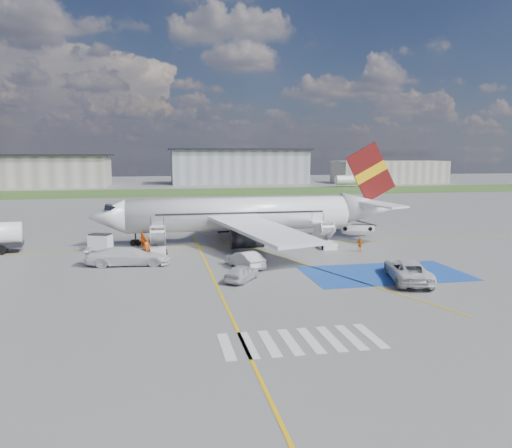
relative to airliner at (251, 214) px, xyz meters
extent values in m
plane|color=#60605E|center=(-1.51, -14.00, -3.39)|extent=(400.00, 400.00, 0.00)
cube|color=#2D4C1E|center=(-1.51, 81.00, -3.39)|extent=(400.00, 30.00, 0.01)
cube|color=gold|center=(-1.51, -2.00, -3.39)|extent=(120.00, 0.20, 0.01)
cube|color=gold|center=(-6.51, -24.00, -3.39)|extent=(0.20, 60.00, 0.01)
cube|color=gold|center=(-1.51, -2.00, -3.39)|extent=(20.71, 56.45, 0.01)
cube|color=#194196|center=(8.49, -18.00, -3.39)|extent=(14.00, 8.00, 0.01)
cube|color=silver|center=(-7.51, -32.00, -3.39)|extent=(0.60, 4.00, 0.01)
cube|color=silver|center=(-6.31, -32.00, -3.39)|extent=(0.60, 4.00, 0.01)
cube|color=silver|center=(-5.11, -32.00, -3.39)|extent=(0.60, 4.00, 0.01)
cube|color=silver|center=(-3.91, -32.00, -3.39)|extent=(0.60, 4.00, 0.01)
cube|color=silver|center=(-2.71, -32.00, -3.39)|extent=(0.60, 4.00, 0.01)
cube|color=silver|center=(-1.51, -32.00, -3.39)|extent=(0.60, 4.00, 0.01)
cube|color=silver|center=(-0.31, -32.00, -3.39)|extent=(0.60, 4.00, 0.01)
cube|color=silver|center=(0.89, -32.00, -3.39)|extent=(0.60, 4.00, 0.01)
cube|color=gray|center=(-56.51, 116.00, 1.61)|extent=(60.00, 22.00, 10.00)
cube|color=gray|center=(18.49, 121.00, 2.61)|extent=(48.00, 18.00, 12.00)
cube|color=gray|center=(73.49, 114.00, 0.61)|extent=(40.00, 16.00, 8.00)
cylinder|color=silver|center=(-1.51, 0.00, 0.01)|extent=(26.00, 3.90, 3.90)
cone|color=silver|center=(-16.51, 0.00, 0.01)|extent=(4.00, 3.90, 3.90)
cube|color=black|center=(-15.91, 0.00, 1.06)|extent=(1.67, 1.90, 0.82)
cone|color=silver|center=(14.69, 0.00, 0.41)|extent=(6.50, 3.90, 3.90)
cube|color=silver|center=(-0.51, -8.50, -0.59)|extent=(9.86, 15.95, 1.40)
cube|color=silver|center=(-0.51, 8.50, -0.59)|extent=(9.86, 15.95, 1.40)
cylinder|color=#38383A|center=(-1.51, -5.60, -1.99)|extent=(3.40, 2.10, 2.10)
cylinder|color=#38383A|center=(-1.51, 5.60, -1.99)|extent=(3.40, 2.10, 2.10)
cube|color=#5A100F|center=(14.99, 0.00, 4.81)|extent=(6.62, 0.30, 7.45)
cube|color=#EDB30D|center=(14.99, 0.00, 4.81)|extent=(4.36, 0.40, 3.08)
cube|color=silver|center=(15.29, -3.20, 1.11)|extent=(4.73, 5.95, 0.49)
cube|color=silver|center=(15.29, 3.20, 1.11)|extent=(4.73, 5.95, 0.49)
cube|color=black|center=(-1.51, -1.96, 0.36)|extent=(19.50, 0.04, 0.18)
cube|color=black|center=(-1.51, 1.96, 0.36)|extent=(19.50, 0.04, 0.18)
cube|color=silver|center=(-11.01, -4.15, -1.94)|extent=(1.40, 3.73, 2.32)
cube|color=silver|center=(-11.01, -2.25, -0.89)|extent=(1.40, 1.00, 0.12)
cylinder|color=black|center=(-11.71, -2.25, -0.34)|extent=(0.06, 0.06, 1.10)
cylinder|color=black|center=(-10.31, -2.25, -0.34)|extent=(0.06, 0.06, 1.10)
cube|color=silver|center=(-11.01, -5.75, -3.04)|extent=(1.60, 2.40, 0.70)
cube|color=silver|center=(7.49, -4.15, -1.94)|extent=(1.40, 3.73, 2.32)
cube|color=silver|center=(7.49, -2.25, -0.89)|extent=(1.40, 1.00, 0.12)
cylinder|color=black|center=(6.79, -2.25, -0.34)|extent=(0.06, 0.06, 1.10)
cylinder|color=black|center=(8.19, -2.25, -0.34)|extent=(0.06, 0.06, 1.10)
cube|color=silver|center=(7.49, -5.75, -3.04)|extent=(1.60, 2.40, 0.70)
cube|color=silver|center=(-17.10, -2.45, -2.42)|extent=(2.64, 2.13, 1.61)
cube|color=black|center=(-17.10, -2.45, -1.55)|extent=(2.50, 1.98, 0.14)
cube|color=silver|center=(16.08, 6.36, -3.02)|extent=(4.76, 2.57, 0.75)
cube|color=black|center=(17.18, 6.08, -2.35)|extent=(3.14, 1.82, 0.84)
imported|color=#B6B9BE|center=(-4.27, -18.09, -2.70)|extent=(3.68, 4.29, 1.39)
imported|color=#B4B6BB|center=(-3.18, -13.42, -2.60)|extent=(3.23, 5.08, 1.58)
imported|color=silver|center=(9.31, -20.51, -2.23)|extent=(4.49, 6.75, 2.32)
imported|color=silver|center=(-13.80, -10.16, -2.24)|extent=(6.09, 3.00, 2.30)
imported|color=#DA520B|center=(-12.11, -6.68, -2.41)|extent=(0.82, 0.85, 1.97)
imported|color=#FF5C0D|center=(-12.70, -1.36, -2.52)|extent=(1.05, 1.07, 1.74)
imported|color=orange|center=(10.32, -8.25, -2.63)|extent=(0.89, 0.90, 1.53)
camera|label=1|loc=(-11.02, -57.77, 7.00)|focal=35.00mm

